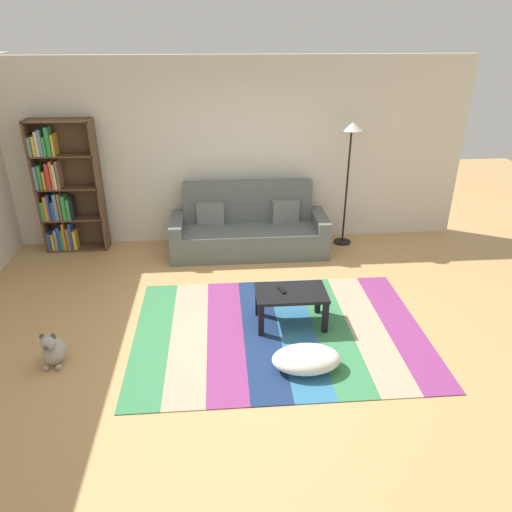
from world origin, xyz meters
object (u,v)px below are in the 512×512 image
at_px(couch, 249,229).
at_px(tv_remote, 282,290).
at_px(bookshelf, 62,191).
at_px(dog, 53,350).
at_px(pouf, 306,359).
at_px(standing_lamp, 351,142).
at_px(coffee_table, 291,297).

bearing_deg(couch, tv_remote, -83.39).
height_order(bookshelf, dog, bookshelf).
distance_m(couch, pouf, 2.85).
bearing_deg(standing_lamp, dog, -143.19).
bearing_deg(coffee_table, couch, 99.45).
bearing_deg(bookshelf, dog, -78.57).
height_order(coffee_table, pouf, coffee_table).
distance_m(couch, bookshelf, 2.75).
xyz_separation_m(pouf, dog, (-2.48, 0.30, 0.04)).
height_order(dog, standing_lamp, standing_lamp).
xyz_separation_m(bookshelf, coffee_table, (3.01, -2.28, -0.56)).
height_order(couch, bookshelf, bookshelf).
bearing_deg(couch, coffee_table, -80.55).
bearing_deg(standing_lamp, tv_remote, -120.04).
bearing_deg(pouf, standing_lamp, 69.81).
bearing_deg(couch, bookshelf, 173.99).
bearing_deg(coffee_table, standing_lamp, 62.38).
bearing_deg(tv_remote, dog, 173.74).
bearing_deg(tv_remote, pouf, -99.61).
distance_m(bookshelf, standing_lamp, 4.19).
relative_size(couch, pouf, 3.35).
xyz_separation_m(pouf, standing_lamp, (1.10, 2.98, 1.44)).
relative_size(couch, dog, 5.69).
bearing_deg(standing_lamp, couch, -173.63).
relative_size(bookshelf, dog, 4.81).
xyz_separation_m(coffee_table, standing_lamp, (1.13, 2.17, 1.22)).
height_order(bookshelf, tv_remote, bookshelf).
bearing_deg(coffee_table, bookshelf, 142.79).
xyz_separation_m(dog, standing_lamp, (3.58, 2.68, 1.40)).
distance_m(bookshelf, dog, 2.95).
xyz_separation_m(bookshelf, pouf, (3.05, -3.10, -0.78)).
height_order(pouf, tv_remote, tv_remote).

